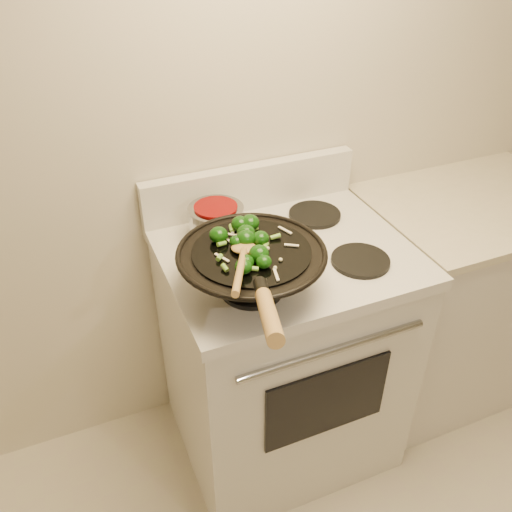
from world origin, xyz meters
name	(u,v)px	position (x,y,z in m)	size (l,w,h in m)	color
stove	(282,351)	(-0.14, 1.17, 0.47)	(0.78, 0.67, 1.08)	silver
counter_unit	(456,295)	(0.67, 1.20, 0.46)	(0.81, 0.62, 0.91)	silver
wok	(252,268)	(-0.33, 1.01, 1.00)	(0.41, 0.67, 0.26)	black
stirfry	(244,240)	(-0.33, 1.05, 1.08)	(0.25, 0.29, 0.05)	#0D3808
wooden_spoon	(242,260)	(-0.38, 0.95, 1.09)	(0.18, 0.31, 0.10)	#A67E41
saucepan	(217,221)	(-0.32, 1.32, 0.99)	(0.18, 0.28, 0.11)	gray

